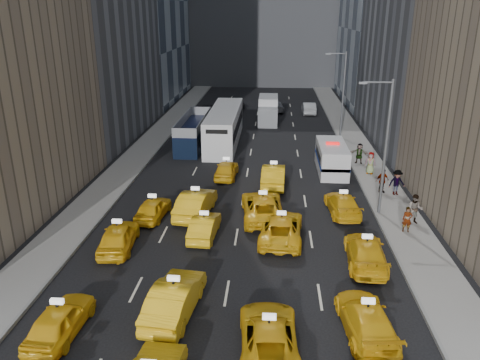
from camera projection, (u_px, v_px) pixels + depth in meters
The scene contains 36 objects.
ground at pixel (222, 318), 20.87m from camera, with size 160.00×160.00×0.00m, color black.
sidewalk_west at pixel (141, 152), 44.97m from camera, with size 3.00×90.00×0.15m, color gray.
sidewalk_east at pixel (363, 157), 43.57m from camera, with size 3.00×90.00×0.15m, color gray.
curb_west at pixel (156, 152), 44.87m from camera, with size 0.15×90.00×0.18m, color slate.
curb_east at pixel (347, 156), 43.66m from camera, with size 0.15×90.00×0.18m, color slate.
streetlight_near at pixel (384, 144), 29.82m from camera, with size 2.15×0.22×9.00m.
streetlight_far at pixel (342, 92), 48.56m from camera, with size 2.15×0.22×9.00m.
taxi_4 at pixel (60, 320), 19.62m from camera, with size 1.67×4.16×1.42m, color yellow.
taxi_5 at pixel (175, 298), 20.94m from camera, with size 1.71×4.90×1.62m, color yellow.
taxi_6 at pixel (269, 336), 18.68m from camera, with size 2.32×5.04×1.40m, color yellow.
taxi_7 at pixel (366, 319), 19.70m from camera, with size 1.94×4.77×1.38m, color yellow.
taxi_8 at pixel (118, 237), 26.74m from camera, with size 1.78×4.42×1.51m, color yellow.
taxi_9 at pixel (204, 226), 28.21m from camera, with size 1.41×4.06×1.34m, color yellow.
taxi_10 at pixel (281, 228), 27.88m from camera, with size 2.45×5.32×1.48m, color yellow.
taxi_11 at pixel (366, 252), 25.13m from camera, with size 2.00×4.91×1.42m, color yellow.
taxi_12 at pixel (153, 208), 30.75m from camera, with size 1.59×3.95×1.35m, color yellow.
taxi_13 at pixel (196, 203), 31.16m from camera, with size 1.77×5.08×1.67m, color yellow.
taxi_14 at pixel (263, 207), 30.72m from camera, with size 2.61×5.67×1.58m, color yellow.
taxi_15 at pixel (343, 204), 31.44m from camera, with size 1.89×4.65×1.35m, color yellow.
taxi_16 at pixel (226, 169), 38.15m from camera, with size 1.68×4.17×1.42m, color yellow.
taxi_17 at pixel (273, 175), 36.43m from camera, with size 1.75×5.02×1.66m, color yellow.
nypd_van at pixel (332, 158), 39.52m from camera, with size 2.75×6.10×2.55m.
double_decker at pixel (194, 131), 47.13m from camera, with size 2.73×10.08×2.91m.
city_bus at pixel (225, 127), 47.83m from camera, with size 4.34×13.66×3.47m.
box_truck at pixel (268, 110), 56.82m from camera, with size 2.78×6.79×3.03m.
misc_car_0 at pixel (326, 144), 45.57m from camera, with size 1.42×4.08×1.34m, color #ABAFB3.
misc_car_1 at pixel (208, 111), 59.60m from camera, with size 2.69×5.84×1.62m, color black.
misc_car_2 at pixel (276, 106), 63.14m from camera, with size 1.96×4.81×1.40m, color gray.
misc_car_3 at pixel (236, 106), 63.02m from camera, with size 1.93×4.80×1.64m, color black.
misc_car_4 at pixel (309, 108), 61.76m from camera, with size 1.62×4.65×1.53m, color #929598.
pedestrian_0 at pixel (407, 219), 28.46m from camera, with size 0.59×0.38×1.61m, color gray.
pedestrian_1 at pixel (415, 209), 29.53m from camera, with size 0.94×0.51×1.93m, color gray.
pedestrian_2 at pixel (397, 182), 34.12m from camera, with size 1.24×0.51×1.91m, color gray.
pedestrian_3 at pixel (382, 181), 34.55m from camera, with size 1.09×0.49×1.85m, color gray.
pedestrian_4 at pixel (371, 163), 38.60m from camera, with size 0.90×0.49×1.84m, color gray.
pedestrian_5 at pixel (359, 153), 41.22m from camera, with size 1.67×0.48×1.80m, color gray.
Camera 1 is at (2.02, -17.38, 12.97)m, focal length 35.00 mm.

